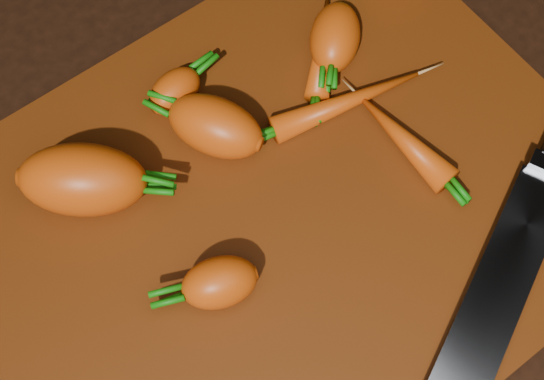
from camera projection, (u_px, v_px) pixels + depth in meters
ground at (279, 217)px, 0.60m from camera, size 2.00×2.00×0.01m
cutting_board at (280, 212)px, 0.59m from camera, size 0.50×0.40×0.01m
carrot_1 at (220, 282)px, 0.54m from camera, size 0.07×0.06×0.04m
carrot_2 at (83, 180)px, 0.57m from camera, size 0.11×0.11×0.06m
carrot_3 at (215, 126)px, 0.59m from camera, size 0.08×0.09×0.05m
carrot_4 at (335, 37)px, 0.63m from camera, size 0.08×0.08×0.04m
carrot_5 at (175, 91)px, 0.61m from camera, size 0.05×0.04×0.03m
carrot_7 at (322, 47)px, 0.64m from camera, size 0.08×0.09×0.02m
carrot_8 at (347, 102)px, 0.61m from camera, size 0.13×0.05×0.02m
carrot_9 at (404, 140)px, 0.60m from camera, size 0.03×0.10×0.03m
knife at (506, 273)px, 0.56m from camera, size 0.34×0.18×0.02m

